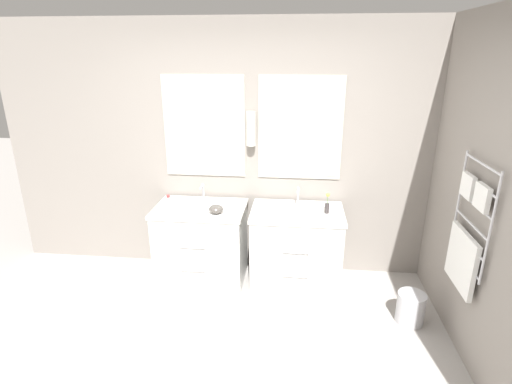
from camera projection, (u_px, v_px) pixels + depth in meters
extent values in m
cube|color=gray|center=(250.00, 152.00, 4.12)|extent=(5.24, 0.06, 2.60)
cube|color=#BCB7A8|center=(204.00, 127.00, 4.04)|extent=(0.83, 0.02, 1.02)
cube|color=#B2BCBA|center=(204.00, 127.00, 4.03)|extent=(0.76, 0.01, 0.95)
cube|color=#BCB7A8|center=(300.00, 129.00, 3.95)|extent=(0.83, 0.02, 1.02)
cube|color=#B2BCBA|center=(300.00, 129.00, 3.94)|extent=(0.76, 0.01, 0.95)
cylinder|color=white|center=(251.00, 129.00, 3.94)|extent=(0.09, 0.09, 0.34)
cube|color=silver|center=(252.00, 128.00, 3.99)|extent=(0.05, 0.02, 0.08)
cube|color=gray|center=(479.00, 190.00, 2.99)|extent=(0.06, 3.65, 2.60)
cylinder|color=silver|center=(490.00, 231.00, 2.67)|extent=(0.02, 0.02, 0.83)
cylinder|color=silver|center=(459.00, 201.00, 3.20)|extent=(0.02, 0.02, 0.83)
cylinder|color=silver|center=(483.00, 164.00, 2.80)|extent=(0.02, 0.57, 0.02)
cylinder|color=silver|center=(479.00, 185.00, 2.86)|extent=(0.02, 0.57, 0.02)
cylinder|color=silver|center=(475.00, 205.00, 2.91)|extent=(0.02, 0.57, 0.02)
cylinder|color=silver|center=(471.00, 224.00, 2.96)|extent=(0.02, 0.57, 0.02)
cylinder|color=silver|center=(467.00, 243.00, 3.01)|extent=(0.02, 0.57, 0.02)
cylinder|color=silver|center=(464.00, 261.00, 3.06)|extent=(0.02, 0.57, 0.02)
cube|color=white|center=(462.00, 260.00, 3.06)|extent=(0.04, 0.48, 0.45)
cube|color=white|center=(482.00, 197.00, 2.76)|extent=(0.04, 0.19, 0.18)
cube|color=white|center=(468.00, 186.00, 2.99)|extent=(0.04, 0.19, 0.18)
cube|color=white|center=(202.00, 245.00, 4.13)|extent=(0.88, 0.58, 0.78)
ellipsoid|color=white|center=(195.00, 259.00, 3.85)|extent=(0.81, 0.13, 0.65)
cube|color=white|center=(200.00, 209.00, 3.99)|extent=(0.90, 0.61, 0.03)
ellipsoid|color=white|center=(199.00, 212.00, 3.97)|extent=(0.44, 0.38, 0.08)
cylinder|color=silver|center=(192.00, 248.00, 3.73)|extent=(0.24, 0.01, 0.01)
cylinder|color=silver|center=(193.00, 271.00, 3.82)|extent=(0.24, 0.01, 0.01)
cube|color=white|center=(296.00, 250.00, 4.03)|extent=(0.88, 0.58, 0.78)
ellipsoid|color=white|center=(296.00, 264.00, 3.76)|extent=(0.81, 0.13, 0.65)
cube|color=white|center=(297.00, 213.00, 3.89)|extent=(0.90, 0.61, 0.03)
ellipsoid|color=white|center=(297.00, 216.00, 3.87)|extent=(0.44, 0.38, 0.08)
cylinder|color=silver|center=(296.00, 253.00, 3.64)|extent=(0.24, 0.01, 0.01)
cylinder|color=silver|center=(295.00, 277.00, 3.72)|extent=(0.24, 0.01, 0.01)
cylinder|color=silver|center=(203.00, 193.00, 4.10)|extent=(0.02, 0.02, 0.19)
cylinder|color=silver|center=(202.00, 187.00, 4.03)|extent=(0.02, 0.11, 0.02)
cylinder|color=silver|center=(197.00, 200.00, 4.14)|extent=(0.03, 0.03, 0.04)
cylinder|color=silver|center=(210.00, 200.00, 4.12)|extent=(0.03, 0.03, 0.04)
cylinder|color=silver|center=(298.00, 196.00, 4.01)|extent=(0.02, 0.02, 0.19)
cylinder|color=silver|center=(298.00, 190.00, 3.93)|extent=(0.02, 0.11, 0.02)
cylinder|color=silver|center=(291.00, 203.00, 4.04)|extent=(0.03, 0.03, 0.04)
cylinder|color=silver|center=(304.00, 204.00, 4.02)|extent=(0.03, 0.03, 0.04)
cylinder|color=silver|center=(169.00, 204.00, 3.90)|extent=(0.05, 0.05, 0.13)
cylinder|color=red|center=(168.00, 196.00, 3.87)|extent=(0.03, 0.03, 0.02)
ellipsoid|color=#4C4742|center=(216.00, 209.00, 3.82)|extent=(0.14, 0.14, 0.08)
cylinder|color=#332D2D|center=(327.00, 208.00, 3.82)|extent=(0.04, 0.04, 0.10)
cylinder|color=#477238|center=(328.00, 199.00, 3.79)|extent=(0.01, 0.01, 0.09)
sphere|color=#E5BF47|center=(328.00, 195.00, 3.77)|extent=(0.04, 0.04, 0.04)
cube|color=white|center=(272.00, 214.00, 3.79)|extent=(0.09, 0.07, 0.02)
ellipsoid|color=#F2E5CC|center=(272.00, 212.00, 3.78)|extent=(0.06, 0.04, 0.02)
cylinder|color=#B7B7BC|center=(411.00, 308.00, 3.52)|extent=(0.24, 0.24, 0.28)
torus|color=#B7B7BC|center=(413.00, 295.00, 3.47)|extent=(0.25, 0.25, 0.01)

